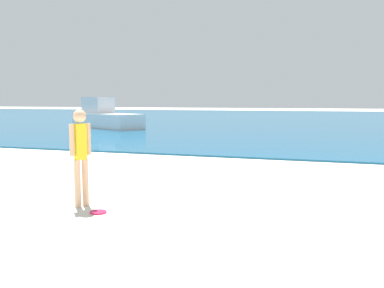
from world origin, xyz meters
name	(u,v)px	position (x,y,z in m)	size (l,w,h in m)	color
water	(307,118)	(0.00, 44.31, 0.03)	(160.00, 60.00, 0.06)	#14567F
person_standing	(81,152)	(-1.92, 7.76, 0.93)	(0.23, 0.33, 1.63)	#DDAD84
frisbee	(98,212)	(-1.43, 7.48, 0.01)	(0.26, 0.26, 0.03)	#E51E4C
boat_near	(105,117)	(-11.53, 25.10, 0.73)	(5.90, 4.30, 1.94)	white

